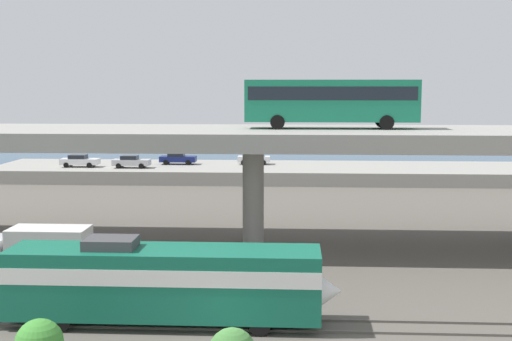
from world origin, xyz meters
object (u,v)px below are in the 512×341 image
object	(u,v)px
train_locomotive	(180,280)
parked_car_3	(178,158)
transit_bus_on_overpass	(331,99)
parked_car_0	(254,158)
service_truck_west	(35,251)
parked_car_1	(80,161)
parked_car_2	(131,161)

from	to	relation	value
train_locomotive	parked_car_3	distance (m)	53.01
transit_bus_on_overpass	parked_car_0	world-z (taller)	transit_bus_on_overpass
service_truck_west	parked_car_1	xyz separation A→B (m)	(-10.62, 41.51, 0.71)
service_truck_west	parked_car_0	distance (m)	46.65
service_truck_west	parked_car_0	world-z (taller)	parked_car_0
parked_car_1	transit_bus_on_overpass	bearing A→B (deg)	-48.45
service_truck_west	parked_car_0	bearing A→B (deg)	-102.81
parked_car_1	parked_car_2	world-z (taller)	same
parked_car_2	parked_car_3	world-z (taller)	same
service_truck_west	transit_bus_on_overpass	bearing A→B (deg)	-152.27
service_truck_west	parked_car_2	distance (m)	41.15
parked_car_1	parked_car_2	distance (m)	6.48
transit_bus_on_overpass	parked_car_3	size ratio (longest dim) A/B	2.67
parked_car_1	parked_car_3	xyz separation A→B (m)	(11.39, 3.42, -0.00)
train_locomotive	parked_car_2	bearing A→B (deg)	106.21
parked_car_1	parked_car_2	size ratio (longest dim) A/B	1.03
parked_car_1	parked_car_3	bearing A→B (deg)	16.73
transit_bus_on_overpass	parked_car_0	bearing A→B (deg)	101.75
parked_car_1	parked_car_2	xyz separation A→B (m)	(6.46, -0.57, -0.00)
train_locomotive	parked_car_3	size ratio (longest dim) A/B	3.52
parked_car_0	parked_car_2	size ratio (longest dim) A/B	0.91
parked_car_2	parked_car_3	xyz separation A→B (m)	(4.93, 4.00, 0.00)
transit_bus_on_overpass	parked_car_3	xyz separation A→B (m)	(-17.08, 35.55, -8.06)
service_truck_west	parked_car_0	size ratio (longest dim) A/B	1.70
train_locomotive	parked_car_1	size ratio (longest dim) A/B	3.47
parked_car_2	transit_bus_on_overpass	bearing A→B (deg)	-55.10
parked_car_2	parked_car_3	size ratio (longest dim) A/B	0.98
service_truck_west	parked_car_1	bearing A→B (deg)	-75.65
transit_bus_on_overpass	parked_car_2	bearing A→B (deg)	124.90
train_locomotive	parked_car_1	distance (m)	52.93
train_locomotive	service_truck_west	size ratio (longest dim) A/B	2.33
parked_car_0	parked_car_2	world-z (taller)	same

